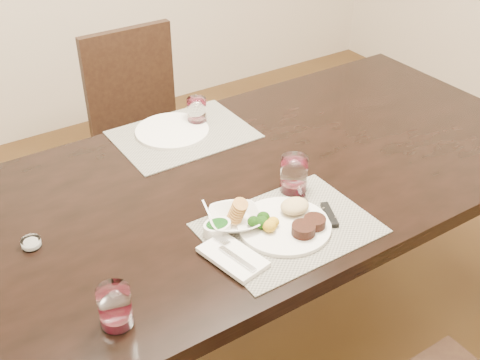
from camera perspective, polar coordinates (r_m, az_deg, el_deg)
ground_plane at (r=2.41m, az=1.89°, el=-14.12°), size 4.50×4.50×0.00m
dining_table at (r=1.97m, az=2.24°, el=-0.98°), size 2.00×1.00×0.75m
chair_far at (r=2.75m, az=-9.15°, el=5.53°), size 0.42×0.42×0.90m
placemat_near at (r=1.68m, az=4.65°, el=-4.55°), size 0.46×0.34×0.00m
placemat_far at (r=2.12m, az=-5.40°, el=4.32°), size 0.46×0.34×0.00m
dinner_plate at (r=1.67m, az=4.62°, el=-4.01°), size 0.26×0.26×0.05m
napkin_fork at (r=1.57m, az=-0.69°, el=-7.26°), size 0.13×0.19×0.02m
steak_knife at (r=1.74m, az=7.85°, el=-2.81°), size 0.08×0.25×0.01m
cracker_bowl at (r=1.67m, az=-0.52°, el=-3.70°), size 0.19×0.19×0.06m
sauce_ramekin at (r=1.64m, az=-2.18°, el=-4.52°), size 0.08×0.12×0.06m
wine_glass_near at (r=1.80m, az=5.12°, el=0.40°), size 0.08×0.08×0.11m
far_plate at (r=2.13m, az=-6.45°, el=4.66°), size 0.26×0.26×0.01m
wine_glass_far at (r=2.16m, az=-4.11°, el=6.42°), size 0.07×0.07×0.10m
wine_glass_side at (r=1.41m, az=-11.73°, el=-11.86°), size 0.08×0.08×0.10m
salt_cellar at (r=1.70m, az=-19.19°, el=-5.69°), size 0.05×0.05×0.02m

